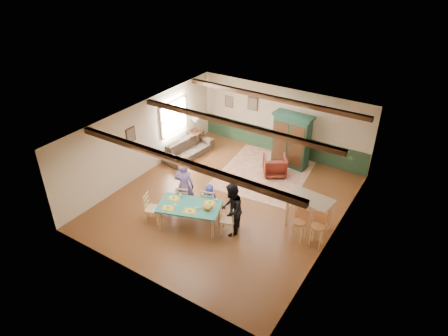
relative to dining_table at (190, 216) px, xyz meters
The scene contains 35 objects.
floor 1.77m from the dining_table, 81.88° to the left, with size 8.00×8.00×0.00m, color #572F18.
wall_back 5.80m from the dining_table, 87.55° to the left, with size 7.00×0.02×2.70m, color beige.
wall_left 3.80m from the dining_table, 152.26° to the left, with size 0.02×8.00×2.70m, color beige.
wall_right 4.23m from the dining_table, 24.58° to the left, with size 0.02×8.00×2.70m, color beige.
ceiling 2.90m from the dining_table, 81.88° to the left, with size 7.00×8.00×0.02m, color silver.
wainscot_back 5.70m from the dining_table, 87.54° to the left, with size 6.95×0.03×0.90m, color #203C26.
ceiling_beam_front 2.32m from the dining_table, 67.43° to the right, with size 6.95×0.16×0.16m, color black.
ceiling_beam_mid 3.08m from the dining_table, 83.41° to the left, with size 6.95×0.16×0.16m, color black.
ceiling_beam_back 5.22m from the dining_table, 87.03° to the left, with size 6.95×0.16×0.16m, color black.
window_left 4.84m from the dining_table, 133.39° to the left, with size 0.06×1.60×1.30m, color white, non-canonical shape.
picture_left_wall 3.68m from the dining_table, 160.97° to the left, with size 0.04×0.42×0.52m, color #786C57, non-canonical shape.
picture_back_a 5.95m from the dining_table, 100.53° to the left, with size 0.45×0.04×0.55m, color #786C57, non-canonical shape.
picture_back_b 6.21m from the dining_table, 110.78° to the left, with size 0.38×0.04×0.48m, color #786C57, non-canonical shape.
dining_table is the anchor object (origin of this frame).
dining_chair_far_left 0.84m from the dining_table, 138.51° to the left, with size 0.42×0.44×0.96m, color tan, non-canonical shape.
dining_chair_far_right 0.84m from the dining_table, 80.40° to the left, with size 0.42×0.44×0.96m, color tan, non-canonical shape.
dining_chair_end_left 1.16m from the dining_table, 160.54° to the right, with size 0.42×0.44×0.96m, color tan, non-canonical shape.
dining_chair_end_right 1.16m from the dining_table, 19.46° to the left, with size 0.42×0.44×0.96m, color tan, non-canonical shape.
person_man 1.03m from the dining_table, 136.02° to the left, with size 0.63×0.42×1.74m, color slate.
person_woman 1.34m from the dining_table, 19.46° to the left, with size 0.81×0.63×1.66m, color black.
person_child 0.91m from the dining_table, 82.89° to the left, with size 0.49×0.32×1.01m, color #2934A7.
cat 0.73m from the dining_table, ahead, with size 0.36×0.14×0.18m, color #BF7521, non-canonical shape.
place_setting_near_left 0.75m from the dining_table, 136.10° to the right, with size 0.40×0.30×0.11m, color yellow, non-canonical shape.
place_setting_near_center 0.51m from the dining_table, 48.74° to the right, with size 0.40×0.30×0.11m, color yellow, non-canonical shape.
place_setting_far_left 0.75m from the dining_table, behind, with size 0.40×0.30×0.11m, color yellow, non-canonical shape.
place_setting_far_right 0.75m from the dining_table, 43.90° to the left, with size 0.40×0.30×0.11m, color yellow, non-canonical shape.
area_rug 3.97m from the dining_table, 83.10° to the left, with size 3.01×3.58×0.01m, color beige.
armoire 5.10m from the dining_table, 78.67° to the left, with size 1.46×0.58×2.07m, color #133125.
armchair 4.11m from the dining_table, 78.48° to the left, with size 0.80×0.82×0.75m, color #44110D.
sofa 4.40m from the dining_table, 127.52° to the left, with size 2.19×0.86×0.64m, color #382D23.
end_table 5.22m from the dining_table, 123.84° to the left, with size 0.54×0.54×0.66m, color black, non-canonical shape.
table_lamp 5.26m from the dining_table, 123.84° to the left, with size 0.34×0.34×0.61m, color beige, non-canonical shape.
counter_table 3.51m from the dining_table, 31.32° to the left, with size 1.28×0.75×1.07m, color tan, non-canonical shape.
bar_stool_left 3.21m from the dining_table, 21.39° to the left, with size 0.36×0.39×1.01m, color #BA7848, non-canonical shape.
bar_stool_right 3.71m from the dining_table, 18.95° to the left, with size 0.38×0.42×1.08m, color #BA7848, non-canonical shape.
Camera 1 is at (5.67, -9.14, 7.67)m, focal length 32.00 mm.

